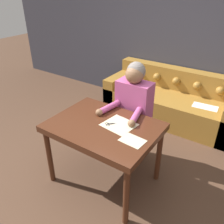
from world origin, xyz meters
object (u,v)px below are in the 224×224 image
at_px(couch, 171,102).
at_px(person, 133,112).
at_px(scissors, 112,124).
at_px(dining_table, 104,131).

height_order(couch, person, person).
xyz_separation_m(person, scissors, (0.02, -0.49, 0.10)).
bearing_deg(person, couch, 88.81).
bearing_deg(scissors, dining_table, -137.70).
xyz_separation_m(dining_table, scissors, (0.07, 0.06, 0.09)).
bearing_deg(couch, dining_table, -92.15).
distance_m(couch, scissors, 1.82).
bearing_deg(dining_table, scissors, 42.30).
distance_m(couch, person, 1.32).
bearing_deg(couch, scissors, -90.04).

